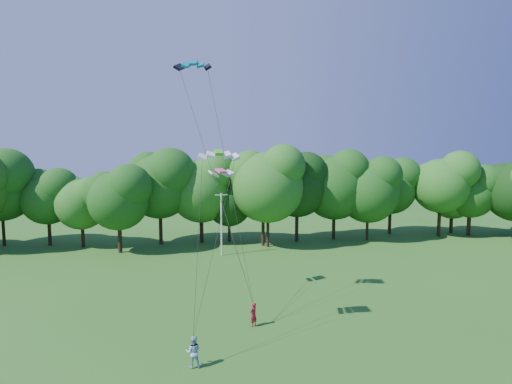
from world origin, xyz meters
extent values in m
cylinder|color=silver|center=(0.86, 29.98, 3.67)|extent=(0.18, 0.18, 7.35)
cube|color=silver|center=(0.86, 29.98, 7.17)|extent=(1.47, 0.10, 0.08)
imported|color=maroon|center=(1.91, 10.43, 0.85)|extent=(0.73, 0.73, 1.70)
imported|color=#9BB8D7|center=(-2.17, 5.67, 0.91)|extent=(0.92, 0.74, 1.81)
cube|color=#047289|center=(-1.97, 13.54, 18.47)|extent=(2.66, 1.49, 0.61)
cube|color=green|center=(-0.48, 8.98, 12.09)|extent=(2.55, 1.21, 0.42)
cube|color=#FB457B|center=(0.13, 17.22, 10.56)|extent=(2.26, 1.72, 0.39)
cylinder|color=#2F2212|center=(6.51, 34.27, 2.10)|extent=(0.43, 0.43, 4.20)
ellipsoid|color=black|center=(6.51, 34.27, 7.63)|extent=(8.39, 8.39, 9.15)
cylinder|color=#2F1E13|center=(35.80, 38.18, 1.81)|extent=(0.41, 0.41, 3.62)
ellipsoid|color=#28591B|center=(35.80, 38.18, 6.58)|extent=(7.24, 7.24, 7.90)
camera|label=1|loc=(-1.78, -16.07, 12.10)|focal=28.00mm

